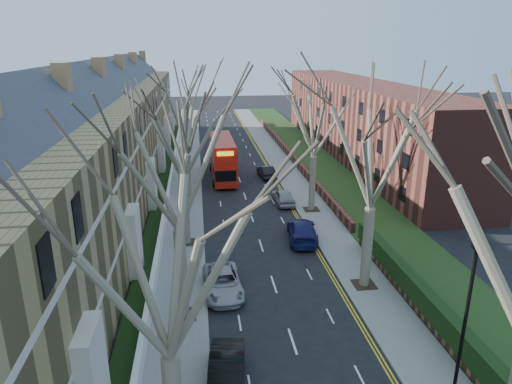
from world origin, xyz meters
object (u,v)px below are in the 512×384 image
object	(u,v)px
car_left_mid	(227,375)
car_right_near	(302,230)
double_decker_bus	(223,159)
lamp_post	(463,334)

from	to	relation	value
car_left_mid	car_right_near	size ratio (longest dim) A/B	0.85
double_decker_bus	car_left_mid	world-z (taller)	double_decker_bus
car_right_near	double_decker_bus	bearing A→B (deg)	-66.54
double_decker_bus	car_right_near	size ratio (longest dim) A/B	1.99
car_right_near	lamp_post	bearing A→B (deg)	102.57
lamp_post	double_decker_bus	distance (m)	38.17
lamp_post	car_left_mid	bearing A→B (deg)	157.94
double_decker_bus	car_left_mid	distance (m)	34.06
car_left_mid	car_right_near	world-z (taller)	car_right_near
double_decker_bus	car_right_near	distance (m)	19.07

